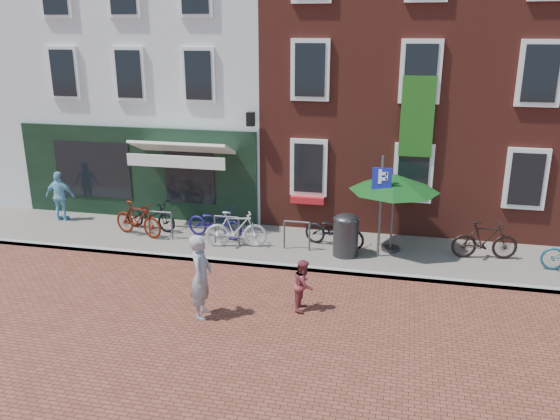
% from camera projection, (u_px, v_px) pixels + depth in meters
% --- Properties ---
extents(ground, '(80.00, 80.00, 0.00)m').
position_uv_depth(ground, '(269.00, 268.00, 14.66)').
color(ground, brown).
extents(sidewalk, '(24.00, 3.00, 0.10)m').
position_uv_depth(sidewalk, '(316.00, 249.00, 15.83)').
color(sidewalk, slate).
rests_on(sidewalk, ground).
extents(building_stucco, '(8.00, 8.00, 9.00)m').
position_uv_depth(building_stucco, '(181.00, 69.00, 20.85)').
color(building_stucco, silver).
rests_on(building_stucco, ground).
extents(building_brick_mid, '(6.00, 8.00, 10.00)m').
position_uv_depth(building_brick_mid, '(374.00, 57.00, 19.24)').
color(building_brick_mid, maroon).
rests_on(building_brick_mid, ground).
extents(filler_left, '(7.00, 8.00, 9.00)m').
position_uv_depth(filler_left, '(3.00, 66.00, 22.41)').
color(filler_left, silver).
rests_on(filler_left, ground).
extents(litter_bin, '(0.67, 0.67, 1.23)m').
position_uv_depth(litter_bin, '(346.00, 233.00, 15.06)').
color(litter_bin, '#313033').
rests_on(litter_bin, sidewalk).
extents(parking_sign, '(0.50, 0.07, 2.74)m').
position_uv_depth(parking_sign, '(381.00, 194.00, 14.65)').
color(parking_sign, '#4C4C4F').
rests_on(parking_sign, sidewalk).
extents(parasol, '(2.40, 2.40, 2.24)m').
position_uv_depth(parasol, '(395.00, 179.00, 15.00)').
color(parasol, '#4C4C4F').
rests_on(parasol, sidewalk).
extents(woman, '(0.50, 0.71, 1.84)m').
position_uv_depth(woman, '(201.00, 276.00, 11.95)').
color(woman, gray).
rests_on(woman, ground).
extents(boy, '(0.45, 0.57, 1.16)m').
position_uv_depth(boy, '(304.00, 285.00, 12.36)').
color(boy, brown).
rests_on(boy, ground).
extents(cafe_person, '(0.96, 0.48, 1.58)m').
position_uv_depth(cafe_person, '(60.00, 196.00, 17.83)').
color(cafe_person, '#7CBED9').
rests_on(cafe_person, sidewalk).
extents(bicycle_0, '(1.84, 0.94, 0.92)m').
position_uv_depth(bicycle_0, '(150.00, 215.00, 17.07)').
color(bicycle_0, black).
rests_on(bicycle_0, sidewalk).
extents(bicycle_1, '(1.77, 0.94, 1.02)m').
position_uv_depth(bicycle_1, '(138.00, 219.00, 16.55)').
color(bicycle_1, '#531305').
rests_on(bicycle_1, sidewalk).
extents(bicycle_2, '(1.83, 0.92, 0.92)m').
position_uv_depth(bicycle_2, '(215.00, 222.00, 16.41)').
color(bicycle_2, '#171155').
rests_on(bicycle_2, sidewalk).
extents(bicycle_3, '(1.76, 0.82, 1.02)m').
position_uv_depth(bicycle_3, '(236.00, 229.00, 15.70)').
color(bicycle_3, '#B2B2B5').
rests_on(bicycle_3, sidewalk).
extents(bicycle_4, '(1.85, 1.03, 0.92)m').
position_uv_depth(bicycle_4, '(334.00, 230.00, 15.75)').
color(bicycle_4, black).
rests_on(bicycle_4, sidewalk).
extents(bicycle_5, '(1.75, 0.71, 1.02)m').
position_uv_depth(bicycle_5, '(485.00, 240.00, 14.88)').
color(bicycle_5, black).
rests_on(bicycle_5, sidewalk).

